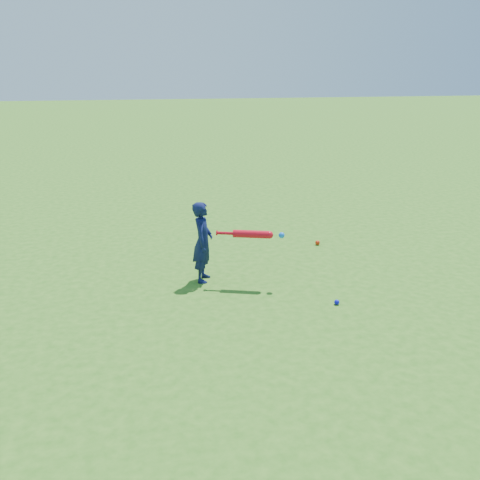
{
  "coord_description": "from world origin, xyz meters",
  "views": [
    {
      "loc": [
        -0.3,
        -7.08,
        2.79
      ],
      "look_at": [
        1.0,
        -0.53,
        0.59
      ],
      "focal_mm": 40.0,
      "sensor_mm": 36.0,
      "label": 1
    }
  ],
  "objects_px": {
    "ground_ball_blue": "(337,302)",
    "bat_swing": "(254,234)",
    "child": "(203,242)",
    "ground_ball_red": "(317,243)"
  },
  "relations": [
    {
      "from": "ground_ball_blue",
      "to": "child",
      "type": "bearing_deg",
      "value": 143.72
    },
    {
      "from": "ground_ball_blue",
      "to": "bat_swing",
      "type": "relative_size",
      "value": 0.07
    },
    {
      "from": "child",
      "to": "ground_ball_blue",
      "type": "distance_m",
      "value": 1.92
    },
    {
      "from": "bat_swing",
      "to": "child",
      "type": "bearing_deg",
      "value": 175.36
    },
    {
      "from": "ground_ball_blue",
      "to": "bat_swing",
      "type": "distance_m",
      "value": 1.36
    },
    {
      "from": "ground_ball_red",
      "to": "ground_ball_blue",
      "type": "relative_size",
      "value": 1.19
    },
    {
      "from": "child",
      "to": "bat_swing",
      "type": "distance_m",
      "value": 0.71
    },
    {
      "from": "child",
      "to": "ground_ball_blue",
      "type": "relative_size",
      "value": 17.01
    },
    {
      "from": "ground_ball_red",
      "to": "bat_swing",
      "type": "height_order",
      "value": "bat_swing"
    },
    {
      "from": "child",
      "to": "ground_ball_blue",
      "type": "bearing_deg",
      "value": -109.65
    }
  ]
}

